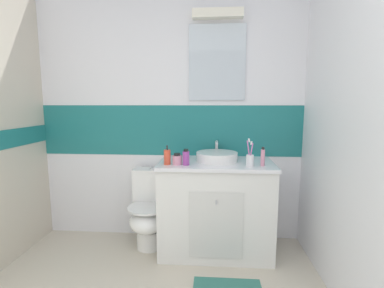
{
  "coord_description": "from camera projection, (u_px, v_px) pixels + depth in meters",
  "views": [
    {
      "loc": [
        0.43,
        -0.4,
        1.37
      ],
      "look_at": [
        0.26,
        1.85,
        1.05
      ],
      "focal_mm": 26.54,
      "sensor_mm": 36.0,
      "label": 1
    }
  ],
  "objects": [
    {
      "name": "wall_back_tiled",
      "position": [
        171.0,
        114.0,
        2.86
      ],
      "size": [
        3.2,
        0.2,
        2.5
      ],
      "color": "white",
      "rests_on": "ground_plane"
    },
    {
      "name": "wall_right_plain",
      "position": [
        383.0,
        126.0,
        1.53
      ],
      "size": [
        0.1,
        3.48,
        2.5
      ],
      "primitive_type": "cube",
      "color": "white",
      "rests_on": "ground_plane"
    },
    {
      "name": "vanity_cabinet",
      "position": [
        216.0,
        207.0,
        2.62
      ],
      "size": [
        1.02,
        0.59,
        0.85
      ],
      "color": "silver",
      "rests_on": "ground_plane"
    },
    {
      "name": "sink_basin",
      "position": [
        217.0,
        156.0,
        2.58
      ],
      "size": [
        0.38,
        0.42,
        0.17
      ],
      "color": "white",
      "rests_on": "vanity_cabinet"
    },
    {
      "name": "toilet",
      "position": [
        150.0,
        211.0,
        2.71
      ],
      "size": [
        0.37,
        0.5,
        0.75
      ],
      "color": "white",
      "rests_on": "ground_plane"
    },
    {
      "name": "toothbrush_cup",
      "position": [
        250.0,
        159.0,
        2.37
      ],
      "size": [
        0.06,
        0.06,
        0.23
      ],
      "color": "white",
      "rests_on": "vanity_cabinet"
    },
    {
      "name": "soap_dispenser",
      "position": [
        167.0,
        157.0,
        2.43
      ],
      "size": [
        0.06,
        0.06,
        0.17
      ],
      "color": "#D84C33",
      "rests_on": "vanity_cabinet"
    },
    {
      "name": "lotion_bottle_short",
      "position": [
        186.0,
        158.0,
        2.41
      ],
      "size": [
        0.06,
        0.06,
        0.14
      ],
      "color": "#993F99",
      "rests_on": "vanity_cabinet"
    },
    {
      "name": "toothpaste_tube_upright",
      "position": [
        263.0,
        157.0,
        2.37
      ],
      "size": [
        0.03,
        0.03,
        0.16
      ],
      "color": "pink",
      "rests_on": "vanity_cabinet"
    },
    {
      "name": "hair_gel_jar",
      "position": [
        177.0,
        159.0,
        2.43
      ],
      "size": [
        0.08,
        0.08,
        0.1
      ],
      "color": "pink",
      "rests_on": "vanity_cabinet"
    }
  ]
}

